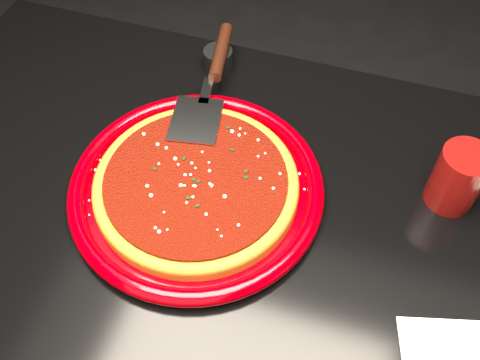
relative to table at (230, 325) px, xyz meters
name	(u,v)px	position (x,y,z in m)	size (l,w,h in m)	color
table	(230,325)	(0.00, 0.00, 0.00)	(1.20, 0.80, 0.75)	black
plate	(197,187)	(-0.06, 0.05, 0.39)	(0.39, 0.39, 0.03)	#7E0005
pizza_crust	(196,186)	(-0.06, 0.05, 0.39)	(0.31, 0.31, 0.02)	#8C5C19
pizza_crust_rim	(196,183)	(-0.06, 0.05, 0.40)	(0.31, 0.31, 0.02)	#8C5C19
pizza_sauce	(196,181)	(-0.06, 0.05, 0.41)	(0.28, 0.28, 0.01)	#631309
parmesan_dusting	(195,177)	(-0.06, 0.05, 0.42)	(0.27, 0.27, 0.01)	beige
basil_flecks	(195,178)	(-0.06, 0.05, 0.41)	(0.24, 0.24, 0.00)	black
pizza_server	(211,81)	(-0.11, 0.24, 0.42)	(0.09, 0.33, 0.03)	#AFB2B7
cup	(458,178)	(0.31, 0.16, 0.43)	(0.07, 0.07, 0.10)	maroon
ramekin	(218,60)	(-0.13, 0.33, 0.40)	(0.05, 0.05, 0.04)	black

